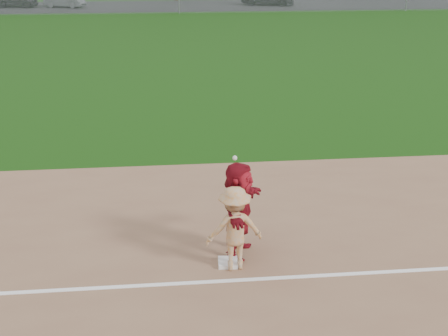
{
  "coord_description": "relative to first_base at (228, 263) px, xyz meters",
  "views": [
    {
      "loc": [
        -1.08,
        -9.41,
        5.75
      ],
      "look_at": [
        0.0,
        1.5,
        1.3
      ],
      "focal_mm": 45.0,
      "sensor_mm": 36.0,
      "label": 1
    }
  ],
  "objects": [
    {
      "name": "first_base",
      "position": [
        0.0,
        0.0,
        0.0
      ],
      "size": [
        0.39,
        0.39,
        0.08
      ],
      "primitive_type": "cube",
      "rotation": [
        0.0,
        0.0,
        -0.06
      ],
      "color": "white",
      "rests_on": "infield_dirt"
    },
    {
      "name": "car_left",
      "position": [
        -14.83,
        46.32,
        0.62
      ],
      "size": [
        4.14,
        2.17,
        1.34
      ],
      "primitive_type": "imported",
      "rotation": [
        0.0,
        0.0,
        1.42
      ],
      "color": "black",
      "rests_on": "parking_asphalt"
    },
    {
      "name": "first_base_play",
      "position": [
        0.11,
        -0.1,
        0.78
      ],
      "size": [
        1.14,
        0.75,
        2.13
      ],
      "color": "#A5A5A7",
      "rests_on": "infield_dirt"
    },
    {
      "name": "ground",
      "position": [
        0.1,
        0.24,
        -0.06
      ],
      "size": [
        160.0,
        160.0,
        0.0
      ],
      "primitive_type": "plane",
      "color": "#153E0C",
      "rests_on": "ground"
    },
    {
      "name": "car_mid",
      "position": [
        -10.33,
        45.78,
        0.57
      ],
      "size": [
        3.99,
        2.53,
        1.24
      ],
      "primitive_type": "imported",
      "rotation": [
        0.0,
        0.0,
        1.22
      ],
      "color": "#525559",
      "rests_on": "parking_asphalt"
    },
    {
      "name": "base_runner",
      "position": [
        0.25,
        0.4,
        0.92
      ],
      "size": [
        1.14,
        1.87,
        1.92
      ],
      "primitive_type": "imported",
      "rotation": [
        0.0,
        0.0,
        1.22
      ],
      "color": "maroon",
      "rests_on": "infield_dirt"
    },
    {
      "name": "foul_line",
      "position": [
        0.1,
        -0.56,
        -0.04
      ],
      "size": [
        60.0,
        0.1,
        0.01
      ],
      "primitive_type": "cube",
      "color": "white",
      "rests_on": "infield_dirt"
    },
    {
      "name": "parking_asphalt",
      "position": [
        0.1,
        46.24,
        -0.06
      ],
      "size": [
        120.0,
        10.0,
        0.01
      ],
      "primitive_type": "cube",
      "color": "black",
      "rests_on": "ground"
    }
  ]
}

